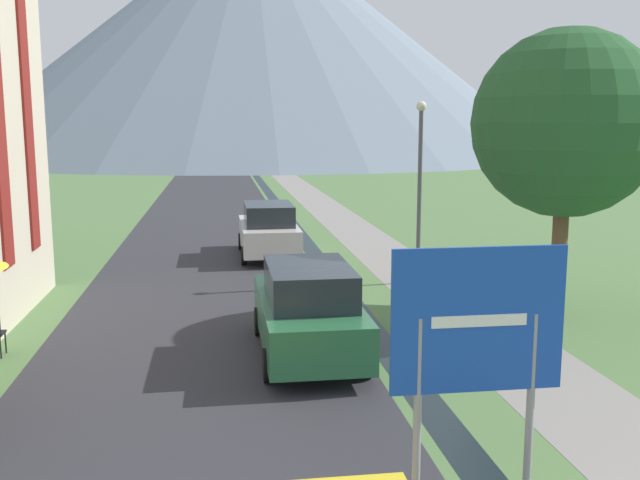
{
  "coord_description": "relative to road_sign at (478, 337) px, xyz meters",
  "views": [
    {
      "loc": [
        -2.07,
        -3.94,
        4.47
      ],
      "look_at": [
        -0.07,
        10.0,
        2.16
      ],
      "focal_mm": 40.0,
      "sensor_mm": 36.0,
      "label": 1
    }
  ],
  "objects": [
    {
      "name": "ground_plane",
      "position": [
        -0.93,
        16.16,
        -1.98
      ],
      "size": [
        160.0,
        160.0,
        0.0
      ],
      "primitive_type": "plane",
      "color": "#517542"
    },
    {
      "name": "road",
      "position": [
        -3.43,
        26.16,
        -1.97
      ],
      "size": [
        6.4,
        60.0,
        0.01
      ],
      "color": "#2D2D33",
      "rests_on": "ground_plane"
    },
    {
      "name": "footpath",
      "position": [
        2.67,
        26.16,
        -1.97
      ],
      "size": [
        2.2,
        60.0,
        0.01
      ],
      "color": "gray",
      "rests_on": "ground_plane"
    },
    {
      "name": "drainage_channel",
      "position": [
        0.27,
        26.16,
        -1.98
      ],
      "size": [
        0.6,
        60.0,
        0.0
      ],
      "color": "black",
      "rests_on": "ground_plane"
    },
    {
      "name": "mountain_distant",
      "position": [
        2.33,
        95.66,
        14.7
      ],
      "size": [
        83.73,
        83.73,
        33.35
      ],
      "color": "slate",
      "rests_on": "ground_plane"
    },
    {
      "name": "road_sign",
      "position": [
        0.0,
        0.0,
        0.0
      ],
      "size": [
        2.12,
        0.11,
        3.06
      ],
      "color": "gray",
      "rests_on": "ground_plane"
    },
    {
      "name": "parked_car_near",
      "position": [
        -1.33,
        5.48,
        -1.07
      ],
      "size": [
        1.92,
        4.56,
        1.82
      ],
      "color": "#28663D",
      "rests_on": "ground_plane"
    },
    {
      "name": "parked_car_far",
      "position": [
        -1.35,
        16.03,
        -1.07
      ],
      "size": [
        1.94,
        4.51,
        1.82
      ],
      "color": "silver",
      "rests_on": "ground_plane"
    },
    {
      "name": "streetlamp",
      "position": [
        2.55,
        11.39,
        1.04
      ],
      "size": [
        0.28,
        0.28,
        5.07
      ],
      "color": "#515156",
      "rests_on": "ground_plane"
    },
    {
      "name": "tree_by_path",
      "position": [
        4.84,
        7.58,
        2.48
      ],
      "size": [
        4.27,
        4.27,
        6.61
      ],
      "color": "brown",
      "rests_on": "ground_plane"
    }
  ]
}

